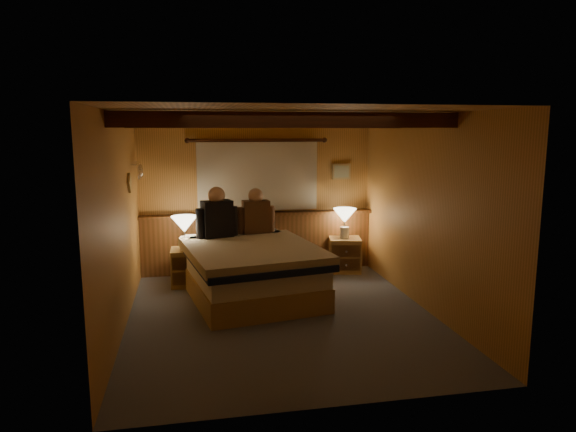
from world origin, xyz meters
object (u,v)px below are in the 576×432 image
object	(u,v)px
person_right	(256,215)
duffel_bag	(211,288)
nightstand_right	(345,255)
lamp_right	(345,217)
lamp_left	(184,226)
bed	(251,270)
person_left	(217,216)
nightstand_left	(188,267)

from	to	relation	value
person_right	duffel_bag	xyz separation A→B (m)	(-0.70, -0.76, -0.84)
nightstand_right	lamp_right	distance (m)	0.60
lamp_left	nightstand_right	bearing A→B (deg)	7.34
bed	duffel_bag	bearing A→B (deg)	165.81
duffel_bag	person_left	bearing A→B (deg)	68.60
nightstand_right	person_right	xyz separation A→B (m)	(-1.42, -0.17, 0.71)
nightstand_left	person_right	distance (m)	1.23
person_left	lamp_right	bearing A→B (deg)	-5.47
lamp_left	person_right	xyz separation A→B (m)	(1.03, 0.15, 0.11)
person_right	person_left	bearing A→B (deg)	-166.57
nightstand_right	lamp_right	world-z (taller)	lamp_right
nightstand_right	nightstand_left	bearing A→B (deg)	-162.18
nightstand_right	person_right	world-z (taller)	person_right
duffel_bag	nightstand_right	bearing A→B (deg)	14.78
bed	nightstand_left	world-z (taller)	bed
person_left	person_right	world-z (taller)	person_left
bed	nightstand_right	distance (m)	1.88
nightstand_left	person_left	world-z (taller)	person_left
nightstand_left	lamp_left	world-z (taller)	lamp_left
nightstand_left	nightstand_right	size ratio (longest dim) A/B	0.95
bed	person_right	size ratio (longest dim) A/B	3.37
nightstand_left	nightstand_right	bearing A→B (deg)	8.12
bed	person_right	bearing A→B (deg)	67.19
nightstand_left	person_left	bearing A→B (deg)	-8.97
lamp_right	person_left	distance (m)	2.02
lamp_left	person_left	size ratio (longest dim) A/B	0.65
nightstand_right	duffel_bag	world-z (taller)	nightstand_right
nightstand_left	person_left	size ratio (longest dim) A/B	0.71
bed	duffel_bag	distance (m)	0.57
nightstand_left	duffel_bag	size ratio (longest dim) A/B	1.09
nightstand_left	lamp_right	xyz separation A→B (m)	(2.41, 0.28, 0.60)
nightstand_right	lamp_right	bearing A→B (deg)	-151.19
duffel_bag	nightstand_left	bearing A→B (deg)	105.56
lamp_right	nightstand_left	bearing A→B (deg)	-173.37
person_left	duffel_bag	distance (m)	1.04
bed	duffel_bag	world-z (taller)	bed
bed	person_left	distance (m)	0.96
lamp_left	lamp_right	xyz separation A→B (m)	(2.44, 0.31, -0.01)
nightstand_left	person_right	size ratio (longest dim) A/B	0.77
nightstand_right	lamp_left	bearing A→B (deg)	-161.52
lamp_left	lamp_right	size ratio (longest dim) A/B	1.02
lamp_left	person_right	world-z (taller)	person_right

